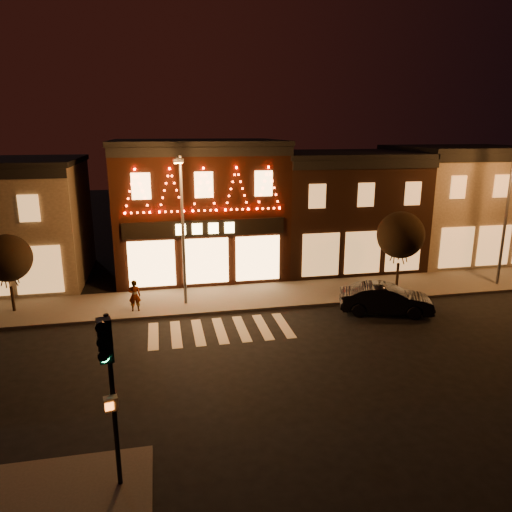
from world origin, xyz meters
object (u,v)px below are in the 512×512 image
object	(u,v)px
dark_sedan	(386,299)
pedestrian	(135,296)
traffic_signal_near	(109,370)
streetlamp_mid	(182,220)

from	to	relation	value
dark_sedan	pedestrian	distance (m)	12.49
traffic_signal_near	dark_sedan	distance (m)	15.99
traffic_signal_near	pedestrian	size ratio (longest dim) A/B	2.88
pedestrian	traffic_signal_near	bearing A→B (deg)	94.57
dark_sedan	pedestrian	world-z (taller)	pedestrian
dark_sedan	streetlamp_mid	bearing A→B (deg)	92.44
streetlamp_mid	dark_sedan	xyz separation A→B (m)	(9.74, -2.84, -3.83)
dark_sedan	pedestrian	xyz separation A→B (m)	(-12.24, 2.45, 0.21)
traffic_signal_near	pedestrian	bearing A→B (deg)	78.93
streetlamp_mid	dark_sedan	bearing A→B (deg)	-22.39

